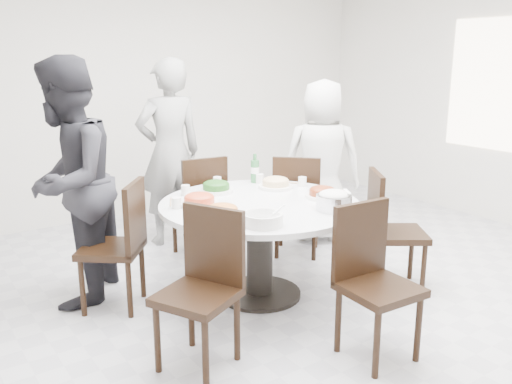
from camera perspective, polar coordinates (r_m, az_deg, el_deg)
floor at (r=4.25m, az=6.11°, el=-11.23°), size 6.00×6.00×0.01m
wall_back at (r=6.41m, az=-11.54°, el=10.27°), size 6.00×0.01×2.80m
dining_table at (r=4.16m, az=0.39°, el=-6.09°), size 1.50×1.50×0.75m
chair_ne at (r=5.03m, az=4.38°, el=-1.29°), size 0.59×0.59×0.95m
chair_n at (r=4.98m, az=-6.16°, el=-1.47°), size 0.46×0.46×0.95m
chair_nw at (r=4.09m, az=-15.00°, el=-5.48°), size 0.59×0.59×0.95m
chair_sw at (r=3.23m, az=-6.26°, el=-10.49°), size 0.56×0.56×0.95m
chair_s at (r=3.39m, az=12.91°, el=-9.54°), size 0.44×0.44×0.95m
chair_se at (r=4.41m, az=14.70°, el=-3.99°), size 0.58×0.58×0.95m
diner_right at (r=5.38m, az=6.95°, el=3.24°), size 0.93×0.88×1.60m
diner_middle at (r=5.30m, az=-9.08°, el=4.10°), size 0.69×0.48×1.80m
diner_left at (r=4.18m, az=-19.11°, el=0.88°), size 1.08×1.12×1.82m
dish_greens at (r=4.34m, az=-4.22°, el=0.45°), size 0.28×0.28×0.07m
dish_pale at (r=4.46m, az=2.08°, el=0.89°), size 0.28×0.28×0.08m
dish_orange at (r=3.97m, az=-5.99°, el=-0.91°), size 0.28×0.28×0.08m
dish_redbrown at (r=4.19m, az=6.99°, el=-0.20°), size 0.26×0.26×0.06m
dish_tofu at (r=3.67m, az=-3.57°, el=-2.18°), size 0.27×0.27×0.07m
rice_bowl at (r=3.88m, az=8.20°, el=-1.10°), size 0.25×0.25×0.11m
soup_bowl at (r=3.50m, az=0.74°, el=-2.88°), size 0.26×0.26×0.08m
beverage_bottle at (r=4.64m, az=-0.12°, el=2.52°), size 0.07×0.07×0.25m
tea_cups at (r=4.54m, az=-3.98°, el=1.13°), size 0.07×0.07×0.08m
chopsticks at (r=4.61m, az=-4.52°, el=0.87°), size 0.24×0.04×0.01m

